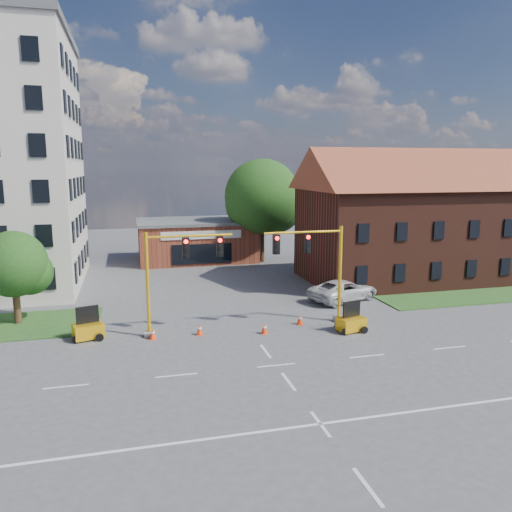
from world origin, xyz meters
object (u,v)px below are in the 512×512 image
object	(u,v)px
trailer_west	(88,329)
pickup_white	(343,290)
signal_mast_west	(176,270)
trailer_east	(351,322)
signal_mast_east	(316,263)

from	to	relation	value
trailer_west	pickup_white	distance (m)	18.36
signal_mast_west	trailer_east	distance (m)	10.99
trailer_east	pickup_white	size ratio (longest dim) A/B	0.32
trailer_west	trailer_east	world-z (taller)	trailer_west
trailer_east	signal_mast_east	bearing A→B (deg)	113.53
trailer_west	trailer_east	bearing A→B (deg)	-26.62
signal_mast_east	pickup_white	distance (m)	6.94
trailer_west	pickup_white	xyz separation A→B (m)	(17.87, 4.22, 0.19)
signal_mast_west	pickup_white	bearing A→B (deg)	20.09
signal_mast_east	signal_mast_west	bearing A→B (deg)	180.00
signal_mast_west	signal_mast_east	xyz separation A→B (m)	(8.71, 0.00, 0.00)
trailer_west	trailer_east	distance (m)	15.56
signal_mast_west	trailer_east	size ratio (longest dim) A/B	3.43
signal_mast_west	pickup_white	xyz separation A→B (m)	(12.77, 4.67, -3.14)
signal_mast_west	trailer_west	world-z (taller)	signal_mast_west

